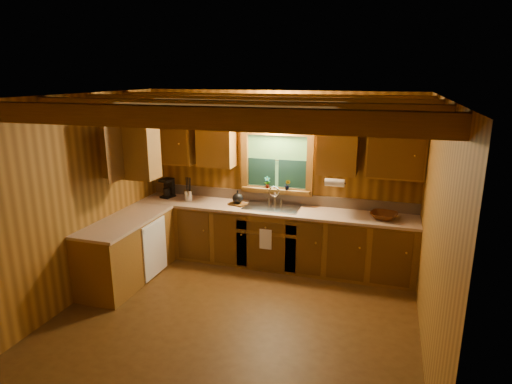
{
  "coord_description": "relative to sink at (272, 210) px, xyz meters",
  "views": [
    {
      "loc": [
        1.6,
        -4.38,
        2.82
      ],
      "look_at": [
        0.0,
        0.8,
        1.35
      ],
      "focal_mm": 30.45,
      "sensor_mm": 36.0,
      "label": 1
    }
  ],
  "objects": [
    {
      "name": "dishwasher_panel",
      "position": [
        -1.47,
        -0.92,
        -0.43
      ],
      "size": [
        0.02,
        0.6,
        0.8
      ],
      "primitive_type": "cube",
      "color": "white",
      "rests_on": "base_cabinets"
    },
    {
      "name": "ceiling_beams",
      "position": [
        0.0,
        -1.6,
        1.63
      ],
      "size": [
        4.2,
        2.54,
        0.18
      ],
      "color": "brown",
      "rests_on": "room"
    },
    {
      "name": "dish_towel",
      "position": [
        0.0,
        -0.34,
        -0.34
      ],
      "size": [
        0.18,
        0.01,
        0.3
      ],
      "primitive_type": "cube",
      "color": "white",
      "rests_on": "base_cabinets"
    },
    {
      "name": "wicker_basket",
      "position": [
        1.61,
        -0.05,
        0.09
      ],
      "size": [
        0.43,
        0.43,
        0.09
      ],
      "primitive_type": "imported",
      "rotation": [
        0.0,
        0.0,
        -0.2
      ],
      "color": "#48230C",
      "rests_on": "countertop"
    },
    {
      "name": "wall_sconce",
      "position": [
        0.0,
        0.14,
        1.31
      ],
      "size": [
        0.45,
        0.21,
        0.17
      ],
      "color": "black",
      "rests_on": "room"
    },
    {
      "name": "window_sill",
      "position": [
        0.0,
        0.22,
        0.26
      ],
      "size": [
        1.06,
        0.14,
        0.04
      ],
      "primitive_type": "cube",
      "color": "brown",
      "rests_on": "room"
    },
    {
      "name": "potted_plant_right",
      "position": [
        0.19,
        0.19,
        0.37
      ],
      "size": [
        0.1,
        0.09,
        0.16
      ],
      "primitive_type": "imported",
      "rotation": [
        0.0,
        0.0,
        -0.23
      ],
      "color": "#533411",
      "rests_on": "window_sill"
    },
    {
      "name": "countertop",
      "position": [
        -0.48,
        -0.31,
        0.02
      ],
      "size": [
        4.2,
        2.24,
        0.04
      ],
      "color": "tan",
      "rests_on": "base_cabinets"
    },
    {
      "name": "potted_plant_left",
      "position": [
        -0.13,
        0.21,
        0.38
      ],
      "size": [
        0.12,
        0.1,
        0.18
      ],
      "primitive_type": "imported",
      "rotation": [
        0.0,
        0.0,
        0.43
      ],
      "color": "#533411",
      "rests_on": "window_sill"
    },
    {
      "name": "upper_cabinets",
      "position": [
        -0.56,
        -0.18,
        0.98
      ],
      "size": [
        4.19,
        1.77,
        0.78
      ],
      "color": "brown",
      "rests_on": "room"
    },
    {
      "name": "window",
      "position": [
        0.0,
        0.26,
        0.67
      ],
      "size": [
        1.12,
        0.08,
        1.0
      ],
      "color": "brown",
      "rests_on": "room"
    },
    {
      "name": "room",
      "position": [
        0.0,
        -1.6,
        0.44
      ],
      "size": [
        4.2,
        4.2,
        4.2
      ],
      "color": "#4E3213",
      "rests_on": "ground"
    },
    {
      "name": "sink",
      "position": [
        0.0,
        0.0,
        0.0
      ],
      "size": [
        0.82,
        0.48,
        0.43
      ],
      "color": "silver",
      "rests_on": "countertop"
    },
    {
      "name": "paper_towel_roll",
      "position": [
        0.92,
        -0.07,
        0.51
      ],
      "size": [
        0.27,
        0.11,
        0.11
      ],
      "primitive_type": "cylinder",
      "rotation": [
        0.0,
        1.57,
        0.0
      ],
      "color": "white",
      "rests_on": "upper_cabinets"
    },
    {
      "name": "utensil_crock",
      "position": [
        -1.36,
        -0.03,
        0.14
      ],
      "size": [
        0.13,
        0.13,
        0.38
      ],
      "rotation": [
        0.0,
        0.0,
        0.38
      ],
      "color": "silver",
      "rests_on": "countertop"
    },
    {
      "name": "backsplash",
      "position": [
        0.0,
        0.28,
        0.12
      ],
      "size": [
        4.2,
        0.02,
        0.16
      ],
      "primitive_type": "cube",
      "color": "tan",
      "rests_on": "room"
    },
    {
      "name": "base_cabinets",
      "position": [
        -0.49,
        -0.32,
        -0.43
      ],
      "size": [
        4.2,
        2.22,
        0.86
      ],
      "color": "brown",
      "rests_on": "ground"
    },
    {
      "name": "teakettle",
      "position": [
        -0.54,
        -0.01,
        0.15
      ],
      "size": [
        0.16,
        0.16,
        0.2
      ],
      "rotation": [
        0.0,
        0.0,
        0.33
      ],
      "color": "black",
      "rests_on": "cutting_board"
    },
    {
      "name": "cutting_board",
      "position": [
        -0.54,
        -0.01,
        0.06
      ],
      "size": [
        0.3,
        0.25,
        0.02
      ],
      "primitive_type": "cube",
      "rotation": [
        0.0,
        0.0,
        -0.3
      ],
      "color": "#533411",
      "rests_on": "countertop"
    },
    {
      "name": "coffee_maker",
      "position": [
        -1.76,
        0.07,
        0.19
      ],
      "size": [
        0.17,
        0.22,
        0.3
      ],
      "rotation": [
        0.0,
        0.0,
        -0.2
      ],
      "color": "black",
      "rests_on": "countertop"
    }
  ]
}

